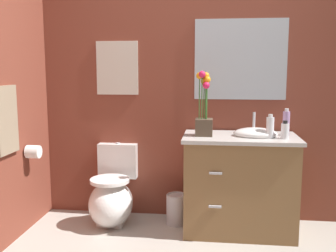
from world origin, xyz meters
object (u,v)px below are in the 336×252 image
at_px(wall_poster, 117,68).
at_px(vanity_cabinet, 240,183).
at_px(hanging_towel, 7,120).
at_px(hand_wash_bottle, 270,127).
at_px(toilet_paper_roll, 33,152).
at_px(toilet, 112,197).
at_px(trash_bin, 176,209).
at_px(soap_bottle, 285,131).
at_px(flower_vase, 204,113).
at_px(lotion_bottle, 286,123).
at_px(wall_mirror, 240,60).

bearing_deg(wall_poster, vanity_cabinet, -14.85).
bearing_deg(hanging_towel, hand_wash_bottle, 10.86).
bearing_deg(toilet_paper_roll, toilet, 17.63).
bearing_deg(trash_bin, soap_bottle, -11.57).
xyz_separation_m(flower_vase, trash_bin, (-0.24, 0.11, -0.87)).
bearing_deg(flower_vase, toilet_paper_roll, -174.34).
bearing_deg(lotion_bottle, toilet, -178.29).
xyz_separation_m(toilet, wall_poster, (0.00, 0.27, 1.13)).
distance_m(soap_bottle, wall_mirror, 0.76).
relative_size(trash_bin, wall_mirror, 0.34).
relative_size(vanity_cabinet, wall_mirror, 1.25).
bearing_deg(toilet_paper_roll, trash_bin, 12.11).
bearing_deg(trash_bin, toilet, -174.16).
bearing_deg(flower_vase, toilet, 176.06).
bearing_deg(trash_bin, hand_wash_bottle, -12.18).
bearing_deg(toilet_paper_roll, wall_poster, 36.90).
distance_m(vanity_cabinet, wall_mirror, 1.07).
bearing_deg(flower_vase, lotion_bottle, 8.39).
distance_m(wall_poster, wall_mirror, 1.11).
bearing_deg(wall_mirror, lotion_bottle, -30.85).
bearing_deg(wall_poster, soap_bottle, -15.06).
bearing_deg(trash_bin, flower_vase, -25.70).
relative_size(toilet, wall_poster, 1.43).
bearing_deg(hanging_towel, vanity_cabinet, 14.60).
relative_size(wall_poster, hanging_towel, 0.93).
height_order(lotion_bottle, wall_mirror, wall_mirror).
distance_m(vanity_cabinet, toilet_paper_roll, 1.75).
height_order(flower_vase, hanging_towel, flower_vase).
bearing_deg(trash_bin, lotion_bottle, -0.87).
height_order(vanity_cabinet, toilet_paper_roll, vanity_cabinet).
height_order(vanity_cabinet, trash_bin, vanity_cabinet).
bearing_deg(hanging_towel, toilet_paper_roll, 79.42).
bearing_deg(toilet, trash_bin, 5.84).
bearing_deg(vanity_cabinet, wall_poster, 165.15).
xyz_separation_m(flower_vase, lotion_bottle, (0.68, 0.10, -0.08)).
bearing_deg(soap_bottle, toilet, 175.20).
height_order(toilet, hanging_towel, hanging_towel).
height_order(lotion_bottle, wall_poster, wall_poster).
bearing_deg(vanity_cabinet, wall_mirror, 90.55).
distance_m(flower_vase, wall_mirror, 0.63).
bearing_deg(hanging_towel, wall_mirror, 23.08).
bearing_deg(toilet_paper_roll, soap_bottle, 2.09).
bearing_deg(hanging_towel, flower_vase, 16.42).
xyz_separation_m(toilet, wall_mirror, (1.11, 0.27, 1.21)).
distance_m(lotion_bottle, trash_bin, 1.21).
xyz_separation_m(lotion_bottle, trash_bin, (-0.91, 0.01, -0.79)).
height_order(trash_bin, hanging_towel, hanging_towel).
bearing_deg(hand_wash_bottle, wall_poster, 164.31).
xyz_separation_m(soap_bottle, hanging_towel, (-2.12, -0.37, 0.10)).
distance_m(trash_bin, wall_mirror, 1.43).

